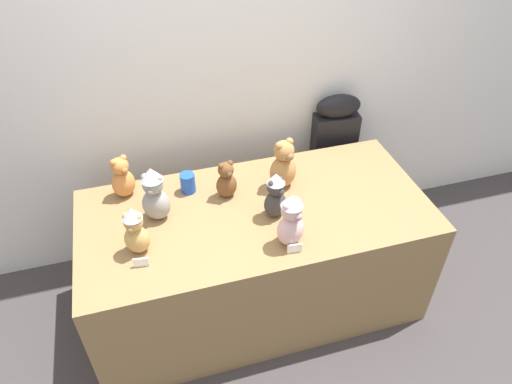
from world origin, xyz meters
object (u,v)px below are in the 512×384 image
object	(u,v)px
teddy_bear_honey	(135,231)
instrument_case	(331,162)
teddy_bear_charcoal	(275,195)
teddy_bear_chestnut	(226,180)
teddy_bear_ginger	(122,178)
party_cup_blue	(188,183)
teddy_bear_caramel	(283,165)
display_table	(256,257)
teddy_bear_ash	(154,194)
teddy_bear_blush	(291,220)

from	to	relation	value
teddy_bear_honey	instrument_case	bearing A→B (deg)	52.71
teddy_bear_charcoal	teddy_bear_honey	bearing A→B (deg)	163.15
instrument_case	teddy_bear_chestnut	xyz separation A→B (m)	(-0.80, -0.40, 0.32)
teddy_bear_chestnut	teddy_bear_charcoal	bearing A→B (deg)	-61.26
teddy_bear_ginger	party_cup_blue	distance (m)	0.34
teddy_bear_caramel	display_table	bearing A→B (deg)	-160.26
teddy_bear_ash	teddy_bear_caramel	xyz separation A→B (m)	(0.69, 0.07, -0.01)
display_table	teddy_bear_ash	world-z (taller)	teddy_bear_ash
teddy_bear_caramel	party_cup_blue	world-z (taller)	teddy_bear_caramel
teddy_bear_ash	teddy_bear_charcoal	bearing A→B (deg)	8.35
teddy_bear_ginger	display_table	bearing A→B (deg)	-55.70
display_table	teddy_bear_ash	xyz separation A→B (m)	(-0.49, 0.09, 0.51)
display_table	teddy_bear_caramel	distance (m)	0.56
teddy_bear_honey	teddy_bear_blush	xyz separation A→B (m)	(0.69, -0.15, 0.02)
teddy_bear_caramel	teddy_bear_blush	distance (m)	0.44
teddy_bear_honey	teddy_bear_ginger	world-z (taller)	teddy_bear_honey
teddy_bear_ginger	teddy_bear_charcoal	distance (m)	0.81
display_table	teddy_bear_chestnut	world-z (taller)	teddy_bear_chestnut
teddy_bear_ginger	teddy_bear_charcoal	xyz separation A→B (m)	(0.72, -0.37, 0.01)
teddy_bear_ash	teddy_bear_blush	size ratio (longest dim) A/B	1.04
instrument_case	teddy_bear_honey	xyz separation A→B (m)	(-1.29, -0.67, 0.35)
instrument_case	party_cup_blue	bearing A→B (deg)	-157.49
instrument_case	teddy_bear_ash	distance (m)	1.32
party_cup_blue	teddy_bear_blush	bearing A→B (deg)	-52.57
teddy_bear_honey	teddy_bear_caramel	xyz separation A→B (m)	(0.80, 0.27, 0.01)
display_table	party_cup_blue	size ratio (longest dim) A/B	16.48
instrument_case	teddy_bear_charcoal	xyz separation A→B (m)	(-0.60, -0.61, 0.35)
display_table	teddy_bear_ginger	xyz separation A→B (m)	(-0.63, 0.31, 0.47)
instrument_case	party_cup_blue	distance (m)	1.07
teddy_bear_honey	teddy_bear_ash	bearing A→B (deg)	85.94
instrument_case	party_cup_blue	world-z (taller)	instrument_case
teddy_bear_charcoal	teddy_bear_ginger	bearing A→B (deg)	130.78
instrument_case	teddy_bear_chestnut	size ratio (longest dim) A/B	4.54
teddy_bear_chestnut	teddy_bear_ginger	size ratio (longest dim) A/B	0.90
instrument_case	teddy_bear_chestnut	distance (m)	0.95
teddy_bear_caramel	teddy_bear_chestnut	size ratio (longest dim) A/B	1.33
teddy_bear_ash	teddy_bear_caramel	size ratio (longest dim) A/B	1.05
teddy_bear_blush	party_cup_blue	distance (m)	0.66
instrument_case	teddy_bear_caramel	size ratio (longest dim) A/B	3.40
display_table	instrument_case	size ratio (longest dim) A/B	1.82
display_table	teddy_bear_charcoal	bearing A→B (deg)	-36.39
teddy_bear_caramel	teddy_bear_chestnut	world-z (taller)	teddy_bear_caramel
teddy_bear_ash	teddy_bear_chestnut	bearing A→B (deg)	33.07
teddy_bear_honey	teddy_bear_charcoal	bearing A→B (deg)	29.98
teddy_bear_charcoal	party_cup_blue	world-z (taller)	teddy_bear_charcoal
teddy_bear_chestnut	display_table	bearing A→B (deg)	-67.03
teddy_bear_honey	teddy_bear_ash	size ratio (longest dim) A/B	0.85
instrument_case	teddy_bear_charcoal	size ratio (longest dim) A/B	3.81
teddy_bear_blush	teddy_bear_ginger	bearing A→B (deg)	119.20
teddy_bear_honey	teddy_bear_chestnut	bearing A→B (deg)	54.35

